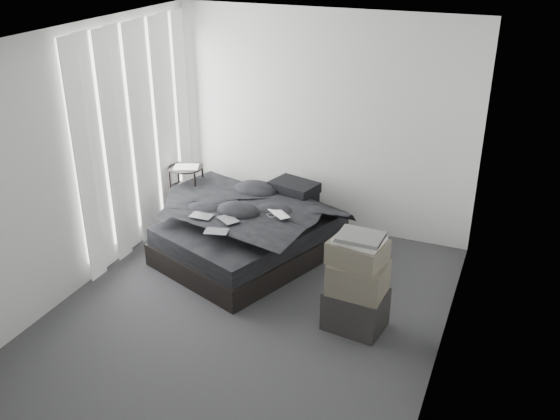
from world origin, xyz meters
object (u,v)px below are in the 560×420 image
at_px(laptop, 275,209).
at_px(box_lower, 355,309).
at_px(side_stand, 188,196).
at_px(bed, 251,246).

relative_size(laptop, box_lower, 0.56).
distance_m(side_stand, box_lower, 2.84).
bearing_deg(side_stand, box_lower, -27.24).
bearing_deg(box_lower, side_stand, 152.76).
relative_size(bed, box_lower, 3.52).
xyz_separation_m(bed, box_lower, (1.46, -0.85, 0.07)).
bearing_deg(side_stand, laptop, -20.74).
bearing_deg(box_lower, bed, 149.88).
distance_m(laptop, side_stand, 1.52).
height_order(bed, box_lower, box_lower).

